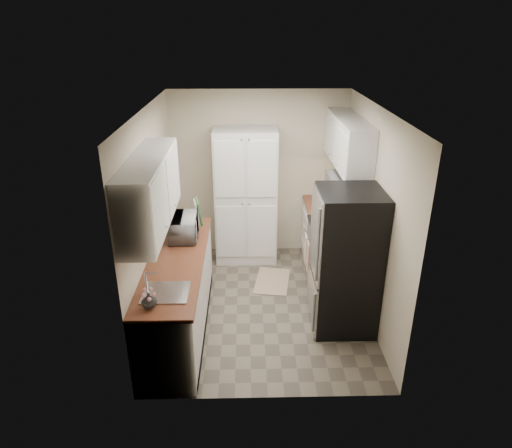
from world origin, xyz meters
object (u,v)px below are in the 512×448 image
pantry_cabinet (246,197)px  electric_range (334,257)px  toaster_oven (335,199)px  refrigerator (346,261)px  microwave (184,227)px  wine_bottle (173,216)px

pantry_cabinet → electric_range: bearing=-38.2°
electric_range → toaster_oven: size_ratio=3.48×
pantry_cabinet → refrigerator: 2.07m
microwave → toaster_oven: 2.30m
toaster_oven → pantry_cabinet: bearing=-163.1°
refrigerator → microwave: 1.98m
pantry_cabinet → refrigerator: bearing=-56.5°
electric_range → wine_bottle: size_ratio=3.52×
wine_bottle → microwave: bearing=-61.0°
microwave → wine_bottle: 0.37m
electric_range → microwave: microwave is taller
pantry_cabinet → microwave: bearing=-122.2°
pantry_cabinet → wine_bottle: bearing=-136.7°
refrigerator → microwave: refrigerator is taller
pantry_cabinet → wine_bottle: pantry_cabinet is taller
microwave → wine_bottle: bearing=26.5°
electric_range → toaster_oven: (0.12, 0.76, 0.54)m
microwave → wine_bottle: wine_bottle is taller
pantry_cabinet → toaster_oven: 1.30m
pantry_cabinet → electric_range: (1.17, -0.93, -0.52)m
toaster_oven → wine_bottle: bearing=-137.8°
pantry_cabinet → microwave: (-0.76, -1.21, 0.06)m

